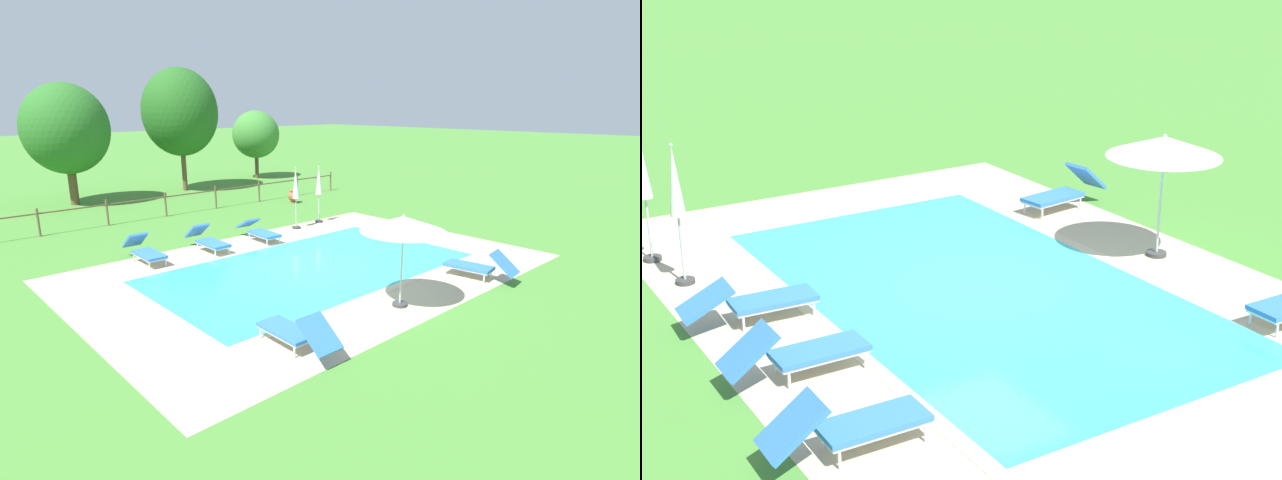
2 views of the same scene
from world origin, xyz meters
TOP-DOWN VIEW (x-y plane):
  - ground_plane at (0.00, 0.00)m, footprint 160.00×160.00m
  - pool_deck_paving at (0.00, 0.00)m, footprint 13.19×9.08m
  - swimming_pool_water at (0.00, 0.00)m, footprint 9.28×5.17m
  - pool_coping_rim at (0.00, 0.00)m, footprint 9.76×5.65m
  - sun_lounger_north_near_steps at (-3.38, 3.89)m, footprint 0.63×2.01m
  - sun_lounger_north_mid at (-3.68, -3.55)m, footprint 0.63×2.00m
  - sun_lounger_north_far at (-1.33, 3.65)m, footprint 0.61×2.01m
  - sun_lounger_north_end at (2.67, -3.87)m, footprint 0.87×2.03m
  - sun_lounger_south_near_corner at (0.67, 3.55)m, footprint 0.70×2.10m
  - patio_umbrella_open_foreground at (-0.44, -3.59)m, footprint 2.01×2.01m
  - patio_umbrella_closed_row_west at (4.13, 4.16)m, footprint 0.32×0.32m
  - patio_umbrella_closed_row_mid_west at (2.76, 3.99)m, footprint 0.32×0.32m
  - terracotta_urn_near_fence at (6.04, 8.05)m, footprint 0.50×0.50m
  - perimeter_fence at (0.09, 9.48)m, footprint 19.90×0.08m
  - tree_far_west at (-1.89, 14.96)m, footprint 3.89×3.89m
  - tree_west_mid at (9.89, 16.29)m, footprint 3.02×3.02m
  - tree_east_mid at (4.03, 15.08)m, footprint 4.05×4.05m

SIDE VIEW (x-z plane):
  - ground_plane at x=0.00m, z-range 0.00..0.00m
  - pool_deck_paving at x=0.00m, z-range 0.00..0.01m
  - swimming_pool_water at x=0.00m, z-range 0.00..0.01m
  - pool_coping_rim at x=0.00m, z-range 0.01..0.01m
  - sun_lounger_south_near_corner at x=0.67m, z-range -0.01..0.71m
  - terracotta_urn_near_fence at x=6.04m, z-range 0.03..0.68m
  - sun_lounger_north_far at x=-1.33m, z-range -0.05..0.79m
  - sun_lounger_north_near_steps at x=-3.38m, z-range -0.05..0.79m
  - sun_lounger_north_mid at x=-3.68m, z-range -0.05..0.80m
  - sun_lounger_north_end at x=2.67m, z-range -0.06..0.82m
  - perimeter_fence at x=0.09m, z-range 0.15..1.20m
  - patio_umbrella_closed_row_west at x=4.13m, z-range 0.37..2.69m
  - patio_umbrella_closed_row_mid_west at x=2.76m, z-range 0.38..2.78m
  - patio_umbrella_open_foreground at x=-0.44m, z-range 0.89..3.13m
  - tree_west_mid at x=9.89m, z-range 0.65..4.97m
  - tree_far_west at x=-1.89m, z-range 0.73..6.41m
  - tree_east_mid at x=4.03m, z-range 0.96..7.57m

